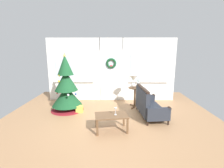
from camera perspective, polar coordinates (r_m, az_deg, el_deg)
The scene contains 10 objects.
ground_plane at distance 5.17m, azimuth -0.64°, elevation -12.17°, with size 6.76×6.76×0.00m, color #AD7F56.
back_wall_with_door at distance 6.86m, azimuth -0.26°, elevation 4.94°, with size 5.20×0.19×2.55m.
christmas_tree at distance 5.95m, azimuth -15.31°, elevation -1.56°, with size 1.13×1.13×1.99m.
settee_sofa at distance 5.42m, azimuth 12.20°, elevation -7.06°, with size 0.84×1.47×0.96m.
side_table at distance 6.17m, azimuth 7.82°, elevation -3.15°, with size 0.50×0.48×0.74m.
table_lamp at distance 6.09m, azimuth 7.34°, elevation 1.50°, with size 0.28×0.28×0.44m.
flower_vase at distance 6.05m, azimuth 8.91°, elevation -0.24°, with size 0.11×0.10×0.35m.
coffee_table at distance 4.42m, azimuth -0.22°, elevation -11.29°, with size 0.91×0.64×0.44m.
wine_glass at distance 4.35m, azimuth 1.22°, elevation -8.71°, with size 0.08×0.08×0.20m.
gift_box at distance 5.84m, azimuth -11.06°, elevation -8.35°, with size 0.22×0.20×0.22m, color #D8C64C.
Camera 1 is at (0.12, -4.73, 2.10)m, focal length 26.75 mm.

